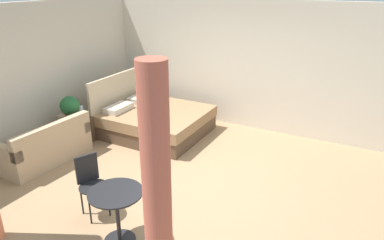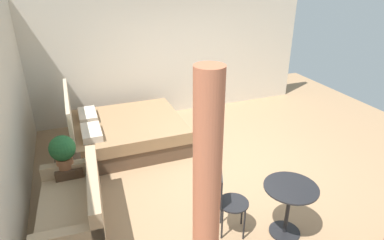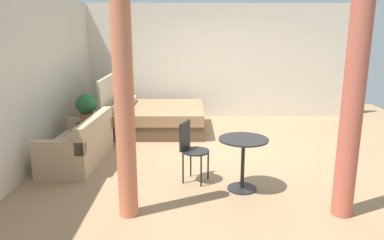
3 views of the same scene
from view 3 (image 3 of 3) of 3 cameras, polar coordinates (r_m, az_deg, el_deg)
name	(u,v)px [view 3 (image 3 of 3)]	position (r m, az deg, el deg)	size (l,w,h in m)	color
ground_plane	(225,150)	(6.81, 5.08, -4.62)	(8.32, 9.25, 0.02)	#9E7A56
wall_back	(46,75)	(6.94, -21.46, 6.40)	(8.32, 0.12, 2.71)	beige
wall_right	(216,62)	(9.14, 3.75, 8.91)	(0.12, 6.25, 2.71)	beige
bed	(153,117)	(8.02, -5.98, 0.45)	(1.81, 2.02, 1.18)	brown
couch	(80,147)	(6.34, -16.81, -3.93)	(1.60, 0.87, 0.78)	tan
nightstand	(92,133)	(7.11, -15.11, -1.99)	(0.52, 0.38, 0.52)	#473323
potted_plant	(86,106)	(6.90, -15.88, 2.07)	(0.37, 0.37, 0.49)	#935B3D
vase	(92,112)	(7.13, -15.03, 1.19)	(0.11, 0.11, 0.24)	silver
balcony_table	(243,154)	(5.05, 7.82, -5.21)	(0.67, 0.67, 0.72)	black
cafe_chair_near_window	(191,146)	(5.28, -0.23, -3.96)	(0.52, 0.52, 0.87)	black
curtain_left	(352,108)	(4.48, 23.32, 1.63)	(0.24, 0.24, 2.56)	#C15B47
curtain_right	(124,109)	(4.17, -10.31, 1.72)	(0.22, 0.22, 2.56)	#D1704C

